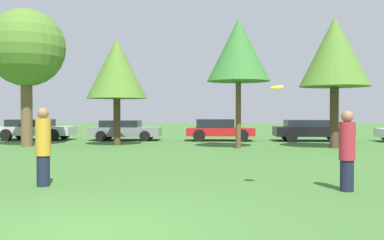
% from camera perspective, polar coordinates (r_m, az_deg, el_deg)
% --- Properties ---
extents(ground_plane, '(120.00, 120.00, 0.00)m').
position_cam_1_polar(ground_plane, '(6.50, -13.50, -13.84)').
color(ground_plane, '#3D6B2D').
extents(person_thrower, '(0.34, 0.34, 1.77)m').
position_cam_1_polar(person_thrower, '(10.31, -18.98, -3.27)').
color(person_thrower, '#191E33').
rests_on(person_thrower, ground).
extents(person_catcher, '(0.33, 0.33, 1.70)m').
position_cam_1_polar(person_catcher, '(9.71, 19.71, -3.74)').
color(person_catcher, '#191E33').
rests_on(person_catcher, ground).
extents(frisbee, '(0.28, 0.27, 0.13)m').
position_cam_1_polar(frisbee, '(9.33, 11.14, 4.27)').
color(frisbee, yellow).
extents(tree_0, '(3.72, 3.72, 6.64)m').
position_cam_1_polar(tree_0, '(22.64, -20.96, 8.72)').
color(tree_0, brown).
rests_on(tree_0, ground).
extents(tree_1, '(3.02, 3.02, 5.38)m').
position_cam_1_polar(tree_1, '(22.24, -9.86, 6.64)').
color(tree_1, '#473323').
rests_on(tree_1, ground).
extents(tree_2, '(2.89, 2.89, 5.97)m').
position_cam_1_polar(tree_2, '(20.27, 6.13, 9.09)').
color(tree_2, brown).
rests_on(tree_2, ground).
extents(tree_3, '(3.22, 3.22, 6.07)m').
position_cam_1_polar(tree_3, '(21.27, 18.23, 8.42)').
color(tree_3, '#473323').
rests_on(tree_3, ground).
extents(parked_car_silver, '(4.49, 2.12, 1.23)m').
position_cam_1_polar(parked_car_silver, '(27.64, -19.96, -1.10)').
color(parked_car_silver, '#B2B2B7').
rests_on(parked_car_silver, ground).
extents(parked_car_grey, '(4.08, 2.04, 1.18)m').
position_cam_1_polar(parked_car_grey, '(25.93, -8.84, -1.28)').
color(parked_car_grey, slate).
rests_on(parked_car_grey, ground).
extents(parked_car_red, '(3.92, 1.93, 1.26)m').
position_cam_1_polar(parked_car_red, '(25.27, 3.54, -1.23)').
color(parked_car_red, red).
rests_on(parked_car_red, ground).
extents(parked_car_black, '(4.34, 2.02, 1.22)m').
position_cam_1_polar(parked_car_black, '(25.87, 15.36, -1.22)').
color(parked_car_black, black).
rests_on(parked_car_black, ground).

